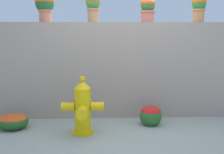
% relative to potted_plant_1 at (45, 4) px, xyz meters
% --- Properties ---
extents(ground_plane, '(24.00, 24.00, 0.00)m').
position_rel_potted_plant_1_xyz_m(ground_plane, '(1.33, -0.96, -1.95)').
color(ground_plane, '#979E91').
extents(stone_wall, '(5.21, 0.35, 1.65)m').
position_rel_potted_plant_1_xyz_m(stone_wall, '(1.33, -0.02, -1.12)').
color(stone_wall, gray).
rests_on(stone_wall, ground).
extents(potted_plant_1, '(0.33, 0.33, 0.47)m').
position_rel_potted_plant_1_xyz_m(potted_plant_1, '(0.00, 0.00, 0.00)').
color(potted_plant_1, '#BB6E52').
rests_on(potted_plant_1, stone_wall).
extents(potted_plant_2, '(0.26, 0.26, 0.45)m').
position_rel_potted_plant_1_xyz_m(potted_plant_2, '(0.81, 0.00, -0.02)').
color(potted_plant_2, '#AE7A54').
rests_on(potted_plant_2, stone_wall).
extents(potted_plant_3, '(0.27, 0.27, 0.41)m').
position_rel_potted_plant_1_xyz_m(potted_plant_3, '(1.76, 0.02, -0.06)').
color(potted_plant_3, '#C06956').
rests_on(potted_plant_3, stone_wall).
extents(potted_plant_4, '(0.25, 0.25, 0.43)m').
position_rel_potted_plant_1_xyz_m(potted_plant_4, '(2.65, 0.00, -0.03)').
color(potted_plant_4, '#BF7E4C').
rests_on(potted_plant_4, stone_wall).
extents(fire_hydrant, '(0.62, 0.49, 0.85)m').
position_rel_potted_plant_1_xyz_m(fire_hydrant, '(0.67, -0.94, -1.56)').
color(fire_hydrant, '#E4BA0A').
rests_on(fire_hydrant, ground).
extents(flower_bush_left, '(0.36, 0.33, 0.33)m').
position_rel_potted_plant_1_xyz_m(flower_bush_left, '(1.74, -0.59, -1.78)').
color(flower_bush_left, '#2F642B').
rests_on(flower_bush_left, ground).
extents(flower_bush_right, '(0.48, 0.43, 0.24)m').
position_rel_potted_plant_1_xyz_m(flower_bush_right, '(-0.44, -0.68, -1.82)').
color(flower_bush_right, '#25551E').
rests_on(flower_bush_right, ground).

